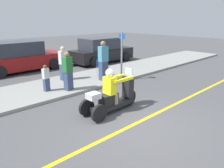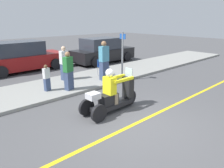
% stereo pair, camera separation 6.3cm
% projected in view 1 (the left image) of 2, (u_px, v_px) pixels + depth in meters
% --- Properties ---
extents(ground_plane, '(60.00, 60.00, 0.00)m').
position_uv_depth(ground_plane, '(136.00, 123.00, 6.33)').
color(ground_plane, '#4C4C4F').
extents(lane_stripe, '(24.00, 0.12, 0.01)m').
position_uv_depth(lane_stripe, '(138.00, 122.00, 6.39)').
color(lane_stripe, gold).
rests_on(lane_stripe, ground).
extents(sidewalk_strip, '(28.00, 2.80, 0.12)m').
position_uv_depth(sidewalk_strip, '(55.00, 87.00, 9.50)').
color(sidewalk_strip, gray).
rests_on(sidewalk_strip, ground).
extents(motorcycle_trike, '(2.20, 0.70, 1.44)m').
position_uv_depth(motorcycle_trike, '(112.00, 96.00, 7.01)').
color(motorcycle_trike, black).
rests_on(motorcycle_trike, ground).
extents(spectator_far_back, '(0.28, 0.20, 1.06)m').
position_uv_depth(spectator_far_back, '(46.00, 78.00, 8.65)').
color(spectator_far_back, '#38476B').
rests_on(spectator_far_back, sidewalk_strip).
extents(spectator_end_of_line, '(0.41, 0.31, 1.56)m').
position_uv_depth(spectator_end_of_line, '(68.00, 72.00, 8.71)').
color(spectator_end_of_line, '#38476B').
rests_on(spectator_end_of_line, sidewalk_strip).
extents(spectator_mid_group, '(0.39, 0.25, 1.58)m').
position_uv_depth(spectator_mid_group, '(64.00, 64.00, 10.16)').
color(spectator_mid_group, '#38476B').
rests_on(spectator_mid_group, sidewalk_strip).
extents(spectator_near_curb, '(0.44, 0.28, 1.82)m').
position_uv_depth(spectator_near_curb, '(103.00, 61.00, 10.13)').
color(spectator_near_curb, '#38476B').
rests_on(spectator_near_curb, sidewalk_strip).
extents(folding_chair_set_back, '(0.48, 0.48, 0.82)m').
position_uv_depth(folding_chair_set_back, '(102.00, 66.00, 11.06)').
color(folding_chair_set_back, '#A5A8AD').
rests_on(folding_chair_set_back, sidewalk_strip).
extents(parked_car_lot_far, '(4.69, 2.05, 1.69)m').
position_uv_depth(parked_car_lot_far, '(20.00, 57.00, 12.40)').
color(parked_car_lot_far, maroon).
rests_on(parked_car_lot_far, ground).
extents(parked_car_lot_center, '(4.43, 2.02, 1.66)m').
position_uv_depth(parked_car_lot_center, '(101.00, 51.00, 14.93)').
color(parked_car_lot_center, black).
rests_on(parked_car_lot_center, ground).
extents(street_sign, '(0.08, 0.36, 2.20)m').
position_uv_depth(street_sign, '(122.00, 54.00, 10.29)').
color(street_sign, gray).
rests_on(street_sign, sidewalk_strip).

